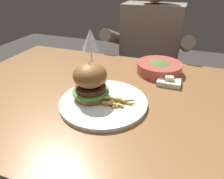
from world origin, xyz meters
TOP-DOWN VIEW (x-y plane):
  - dining_table at (0.00, 0.00)m, footprint 1.43×0.80m
  - main_plate at (-0.08, -0.06)m, footprint 0.30×0.30m
  - burger_sandwich at (-0.13, -0.06)m, footprint 0.13×0.13m
  - fries_pile at (-0.04, -0.07)m, footprint 0.11×0.06m
  - wine_glass at (-0.21, 0.13)m, footprint 0.07×0.07m
  - butter_dish at (0.11, 0.15)m, footprint 0.09×0.06m
  - soup_bowl at (0.06, 0.26)m, footprint 0.20×0.20m
  - diner_person at (-0.06, 0.68)m, footprint 0.51×0.36m

SIDE VIEW (x-z plane):
  - diner_person at x=-0.06m, z-range -0.02..1.15m
  - dining_table at x=0.00m, z-range 0.28..1.02m
  - main_plate at x=-0.08m, z-range 0.74..0.75m
  - butter_dish at x=0.11m, z-range 0.73..0.77m
  - fries_pile at x=-0.04m, z-range 0.75..0.78m
  - soup_bowl at x=0.06m, z-range 0.74..0.79m
  - burger_sandwich at x=-0.13m, z-range 0.75..0.88m
  - wine_glass at x=-0.21m, z-range 0.79..0.99m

